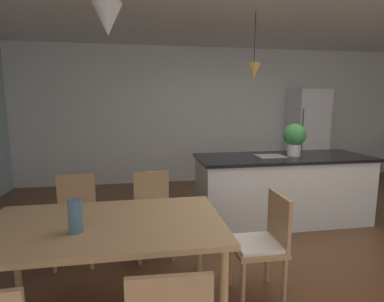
{
  "coord_description": "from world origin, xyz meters",
  "views": [
    {
      "loc": [
        -1.62,
        -2.85,
        1.59
      ],
      "look_at": [
        -1.08,
        0.3,
        1.09
      ],
      "focal_mm": 28.23,
      "sensor_mm": 36.0,
      "label": 1
    }
  ],
  "objects_px": {
    "refrigerator": "(306,136)",
    "vase_on_dining_table": "(75,216)",
    "chair_far_left": "(75,215)",
    "potted_plant_on_island": "(295,137)",
    "kitchen_island": "(282,188)",
    "chair_kitchen_end": "(263,242)",
    "dining_table": "(105,231)",
    "chair_far_right": "(153,211)"
  },
  "relations": [
    {
      "from": "refrigerator",
      "to": "vase_on_dining_table",
      "type": "distance_m",
      "value": 5.3
    },
    {
      "from": "chair_far_left",
      "to": "potted_plant_on_island",
      "type": "height_order",
      "value": "potted_plant_on_island"
    },
    {
      "from": "potted_plant_on_island",
      "to": "kitchen_island",
      "type": "bearing_deg",
      "value": 180.0
    },
    {
      "from": "refrigerator",
      "to": "vase_on_dining_table",
      "type": "bearing_deg",
      "value": -136.38
    },
    {
      "from": "potted_plant_on_island",
      "to": "chair_kitchen_end",
      "type": "bearing_deg",
      "value": -124.97
    },
    {
      "from": "dining_table",
      "to": "refrigerator",
      "type": "relative_size",
      "value": 0.93
    },
    {
      "from": "potted_plant_on_island",
      "to": "refrigerator",
      "type": "bearing_deg",
      "value": 55.9
    },
    {
      "from": "chair_kitchen_end",
      "to": "chair_far_left",
      "type": "bearing_deg",
      "value": 151.76
    },
    {
      "from": "refrigerator",
      "to": "potted_plant_on_island",
      "type": "bearing_deg",
      "value": -124.1
    },
    {
      "from": "chair_far_right",
      "to": "vase_on_dining_table",
      "type": "height_order",
      "value": "vase_on_dining_table"
    },
    {
      "from": "chair_kitchen_end",
      "to": "kitchen_island",
      "type": "bearing_deg",
      "value": 59.04
    },
    {
      "from": "chair_kitchen_end",
      "to": "dining_table",
      "type": "bearing_deg",
      "value": 179.98
    },
    {
      "from": "dining_table",
      "to": "kitchen_island",
      "type": "distance_m",
      "value": 2.63
    },
    {
      "from": "chair_far_left",
      "to": "chair_kitchen_end",
      "type": "bearing_deg",
      "value": -28.24
    },
    {
      "from": "vase_on_dining_table",
      "to": "chair_far_right",
      "type": "bearing_deg",
      "value": 61.01
    },
    {
      "from": "chair_far_left",
      "to": "kitchen_island",
      "type": "distance_m",
      "value": 2.62
    },
    {
      "from": "chair_far_left",
      "to": "potted_plant_on_island",
      "type": "bearing_deg",
      "value": 13.1
    },
    {
      "from": "chair_far_right",
      "to": "refrigerator",
      "type": "bearing_deg",
      "value": 38.9
    },
    {
      "from": "dining_table",
      "to": "kitchen_island",
      "type": "relative_size",
      "value": 0.76
    },
    {
      "from": "chair_kitchen_end",
      "to": "refrigerator",
      "type": "relative_size",
      "value": 0.46
    },
    {
      "from": "refrigerator",
      "to": "vase_on_dining_table",
      "type": "height_order",
      "value": "refrigerator"
    },
    {
      "from": "chair_kitchen_end",
      "to": "potted_plant_on_island",
      "type": "relative_size",
      "value": 2.01
    },
    {
      "from": "vase_on_dining_table",
      "to": "dining_table",
      "type": "bearing_deg",
      "value": 37.9
    },
    {
      "from": "dining_table",
      "to": "vase_on_dining_table",
      "type": "bearing_deg",
      "value": -142.1
    },
    {
      "from": "refrigerator",
      "to": "vase_on_dining_table",
      "type": "relative_size",
      "value": 8.31
    },
    {
      "from": "chair_far_left",
      "to": "chair_far_right",
      "type": "bearing_deg",
      "value": -0.01
    },
    {
      "from": "dining_table",
      "to": "chair_far_left",
      "type": "xyz_separation_m",
      "value": [
        -0.39,
        0.88,
        -0.19
      ]
    },
    {
      "from": "dining_table",
      "to": "vase_on_dining_table",
      "type": "height_order",
      "value": "vase_on_dining_table"
    },
    {
      "from": "chair_far_left",
      "to": "vase_on_dining_table",
      "type": "relative_size",
      "value": 3.85
    },
    {
      "from": "dining_table",
      "to": "potted_plant_on_island",
      "type": "distance_m",
      "value": 2.79
    },
    {
      "from": "chair_far_right",
      "to": "potted_plant_on_island",
      "type": "height_order",
      "value": "potted_plant_on_island"
    },
    {
      "from": "dining_table",
      "to": "chair_kitchen_end",
      "type": "xyz_separation_m",
      "value": [
        1.25,
        -0.0,
        -0.19
      ]
    },
    {
      "from": "vase_on_dining_table",
      "to": "chair_far_left",
      "type": "bearing_deg",
      "value": 102.43
    },
    {
      "from": "dining_table",
      "to": "chair_far_left",
      "type": "height_order",
      "value": "chair_far_left"
    },
    {
      "from": "chair_far_right",
      "to": "potted_plant_on_island",
      "type": "xyz_separation_m",
      "value": [
        1.91,
        0.63,
        0.68
      ]
    },
    {
      "from": "chair_far_right",
      "to": "kitchen_island",
      "type": "xyz_separation_m",
      "value": [
        1.76,
        0.63,
        -0.01
      ]
    },
    {
      "from": "kitchen_island",
      "to": "potted_plant_on_island",
      "type": "height_order",
      "value": "potted_plant_on_island"
    },
    {
      "from": "dining_table",
      "to": "refrigerator",
      "type": "distance_m",
      "value": 5.09
    },
    {
      "from": "dining_table",
      "to": "vase_on_dining_table",
      "type": "distance_m",
      "value": 0.28
    },
    {
      "from": "chair_far_left",
      "to": "kitchen_island",
      "type": "relative_size",
      "value": 0.38
    },
    {
      "from": "potted_plant_on_island",
      "to": "chair_far_right",
      "type": "bearing_deg",
      "value": -161.81
    },
    {
      "from": "dining_table",
      "to": "chair_kitchen_end",
      "type": "height_order",
      "value": "chair_kitchen_end"
    }
  ]
}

